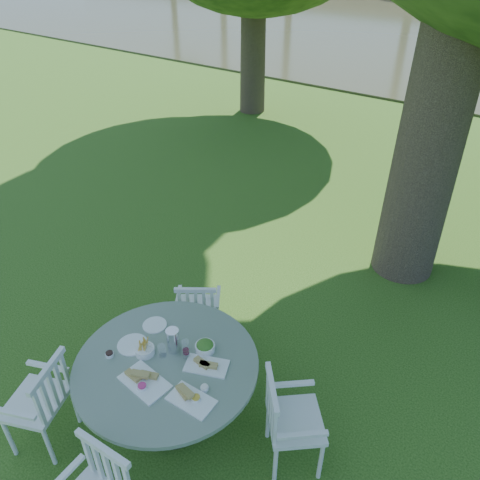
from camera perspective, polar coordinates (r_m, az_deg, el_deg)
name	(u,v)px	position (r m, az deg, el deg)	size (l,w,h in m)	color
ground	(230,306)	(5.69, -1.19, -8.06)	(140.00, 140.00, 0.00)	#1B3E0C
table	(168,373)	(4.14, -8.81, -15.78)	(1.53, 1.53, 0.80)	black
chair_ne	(284,417)	(4.00, 5.42, -20.66)	(0.64, 0.64, 0.93)	white
chair_nw	(198,308)	(4.95, -5.17, -8.28)	(0.57, 0.56, 0.83)	white
chair_sw	(44,399)	(4.38, -22.74, -17.40)	(0.60, 0.62, 0.95)	white
tableware	(170,356)	(4.03, -8.58, -13.78)	(1.10, 0.78, 0.22)	white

